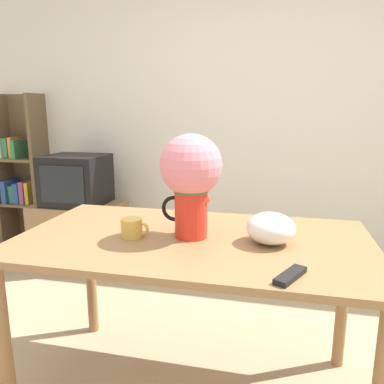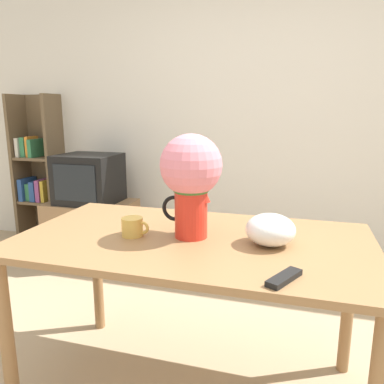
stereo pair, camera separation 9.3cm
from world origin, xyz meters
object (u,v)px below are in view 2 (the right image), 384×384
object	(u,v)px
white_bowl	(270,230)
flower_vase	(191,175)
coffee_mug	(133,227)
tv_set	(89,179)

from	to	relation	value
white_bowl	flower_vase	bearing A→B (deg)	178.82
coffee_mug	white_bowl	xyz separation A→B (m)	(0.60, 0.06, 0.02)
white_bowl	coffee_mug	bearing A→B (deg)	-174.70
tv_set	white_bowl	bearing A→B (deg)	-38.84
flower_vase	tv_set	xyz separation A→B (m)	(-1.34, 1.36, -0.32)
white_bowl	tv_set	size ratio (longest dim) A/B	0.41
flower_vase	coffee_mug	world-z (taller)	flower_vase
flower_vase	tv_set	world-z (taller)	flower_vase
coffee_mug	tv_set	xyz separation A→B (m)	(-1.09, 1.42, -0.08)
coffee_mug	white_bowl	bearing A→B (deg)	5.30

